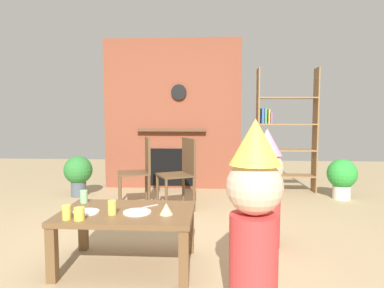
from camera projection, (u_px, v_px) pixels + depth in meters
ground_plane at (173, 247)px, 3.17m from camera, size 12.00×12.00×0.00m
brick_fireplace_feature at (173, 115)px, 5.67m from camera, size 2.20×0.28×2.40m
bookshelf at (280, 136)px, 5.39m from camera, size 0.90×0.28×1.90m
coffee_table at (127, 219)px, 2.76m from camera, size 1.04×0.69×0.45m
paper_cup_near_left at (112, 208)px, 2.64m from camera, size 0.06×0.06×0.11m
paper_cup_near_right at (67, 212)px, 2.52m from camera, size 0.06×0.06×0.10m
paper_cup_center at (79, 214)px, 2.51m from camera, size 0.08×0.08×0.09m
paper_cup_far_left at (84, 197)px, 3.00m from camera, size 0.06×0.06×0.11m
paper_plate_front at (86, 212)px, 2.69m from camera, size 0.20×0.20×0.01m
paper_plate_rear at (137, 212)px, 2.69m from camera, size 0.22×0.22×0.01m
birthday_cake_slice at (166, 209)px, 2.64m from camera, size 0.10×0.10×0.09m
table_fork at (150, 206)px, 2.88m from camera, size 0.12×0.12×0.01m
child_with_cone_hat at (254, 216)px, 2.00m from camera, size 0.33×0.33×1.18m
child_in_pink at (266, 185)px, 3.16m from camera, size 0.30×0.30×1.08m
dining_chair_left at (141, 167)px, 4.56m from camera, size 0.50×0.50×0.90m
dining_chair_middle at (182, 169)px, 4.42m from camera, size 0.54×0.54×0.90m
potted_plant_tall at (342, 176)px, 4.95m from camera, size 0.42×0.42×0.57m
potted_plant_short at (78, 172)px, 5.10m from camera, size 0.41×0.41×0.60m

